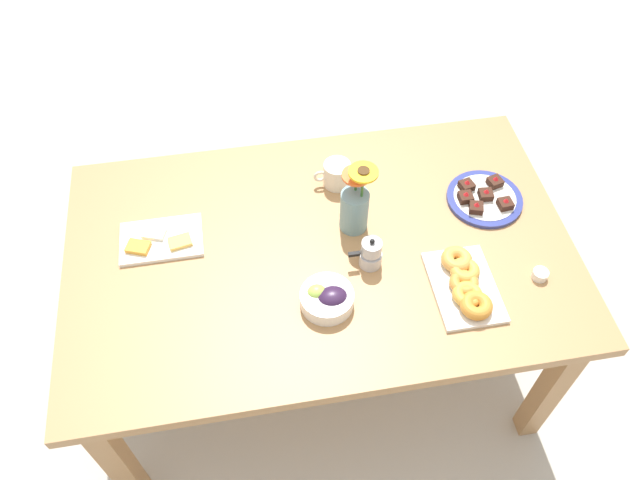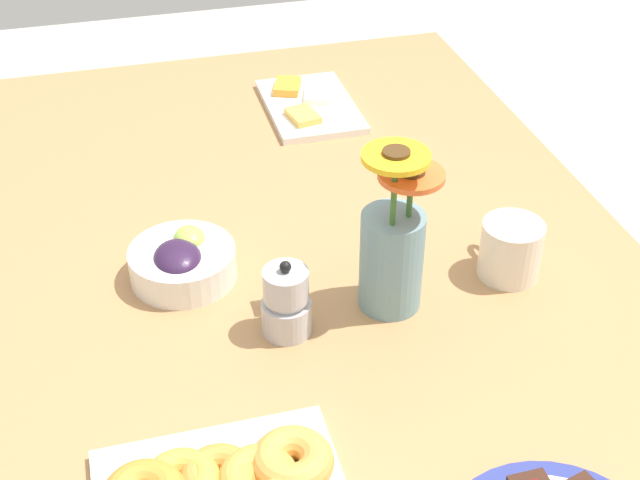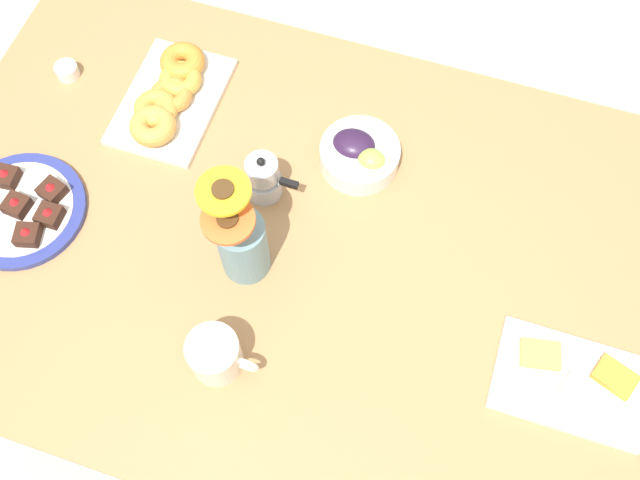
% 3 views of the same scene
% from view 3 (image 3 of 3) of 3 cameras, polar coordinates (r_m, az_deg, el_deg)
% --- Properties ---
extents(ground_plane, '(6.00, 6.00, 0.00)m').
position_cam_3_polar(ground_plane, '(2.05, -0.00, -9.28)').
color(ground_plane, '#B7B2A8').
extents(dining_table, '(1.60, 1.00, 0.74)m').
position_cam_3_polar(dining_table, '(1.43, -0.00, -2.13)').
color(dining_table, '#A87A4C').
rests_on(dining_table, ground_plane).
extents(coffee_mug, '(0.13, 0.09, 0.09)m').
position_cam_3_polar(coffee_mug, '(1.25, -8.36, -9.07)').
color(coffee_mug, silver).
rests_on(coffee_mug, dining_table).
extents(grape_bowl, '(0.16, 0.16, 0.07)m').
position_cam_3_polar(grape_bowl, '(1.42, 3.13, 6.90)').
color(grape_bowl, white).
rests_on(grape_bowl, dining_table).
extents(cheese_platter, '(0.26, 0.17, 0.03)m').
position_cam_3_polar(cheese_platter, '(1.34, 19.46, -10.63)').
color(cheese_platter, white).
rests_on(cheese_platter, dining_table).
extents(croissant_platter, '(0.19, 0.28, 0.05)m').
position_cam_3_polar(croissant_platter, '(1.54, -11.95, 11.19)').
color(croissant_platter, white).
rests_on(croissant_platter, dining_table).
extents(jam_cup_honey, '(0.05, 0.05, 0.03)m').
position_cam_3_polar(jam_cup_honey, '(1.65, -19.59, 12.67)').
color(jam_cup_honey, white).
rests_on(jam_cup_honey, dining_table).
extents(dessert_plate, '(0.25, 0.25, 0.05)m').
position_cam_3_polar(dessert_plate, '(1.50, -22.82, 2.27)').
color(dessert_plate, navy).
rests_on(dessert_plate, dining_table).
extents(flower_vase, '(0.11, 0.12, 0.26)m').
position_cam_3_polar(flower_vase, '(1.27, -6.30, -0.19)').
color(flower_vase, '#6B939E').
rests_on(flower_vase, dining_table).
extents(moka_pot, '(0.11, 0.07, 0.12)m').
position_cam_3_polar(moka_pot, '(1.37, -4.55, 4.92)').
color(moka_pot, '#B7B7BC').
rests_on(moka_pot, dining_table).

